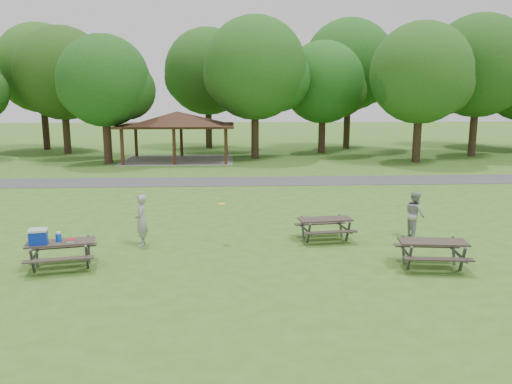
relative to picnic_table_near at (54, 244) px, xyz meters
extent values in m
plane|color=#39661D|center=(5.06, 0.68, -0.75)|extent=(160.00, 160.00, 0.00)
cube|color=#3E3E41|center=(5.06, 14.68, -0.74)|extent=(120.00, 3.20, 0.02)
cube|color=#3D2316|center=(-2.64, 21.98, 0.55)|extent=(0.22, 0.22, 2.60)
cube|color=#362213|center=(-2.64, 27.38, 0.55)|extent=(0.22, 0.22, 2.60)
cube|color=#381F14|center=(1.06, 21.98, 0.55)|extent=(0.22, 0.22, 2.60)
cube|color=#3A1E15|center=(1.06, 27.38, 0.55)|extent=(0.22, 0.22, 2.60)
cube|color=#332112|center=(4.76, 21.98, 0.55)|extent=(0.22, 0.22, 2.60)
cube|color=#3D2216|center=(4.76, 27.38, 0.55)|extent=(0.22, 0.22, 2.60)
cube|color=#352115|center=(1.06, 24.68, 1.93)|extent=(8.60, 6.60, 0.16)
pyramid|color=#331D14|center=(1.06, 24.68, 2.51)|extent=(7.01, 7.01, 1.00)
cube|color=gray|center=(1.06, 24.68, -0.73)|extent=(8.40, 6.40, 0.03)
cylinder|color=black|center=(-8.94, 29.68, 1.18)|extent=(0.60, 0.60, 3.85)
sphere|color=#1C4112|center=(-8.94, 29.68, 6.03)|extent=(7.80, 7.80, 7.80)
sphere|color=#184513|center=(-7.19, 29.98, 5.25)|extent=(5.07, 5.07, 5.07)
sphere|color=#184012|center=(-10.50, 29.48, 5.44)|extent=(4.68, 4.68, 4.68)
cylinder|color=#331F16|center=(-3.94, 23.18, 1.00)|extent=(0.60, 0.60, 3.50)
sphere|color=#154714|center=(-3.94, 23.18, 5.23)|extent=(6.60, 6.60, 6.60)
sphere|color=#143F12|center=(-2.46, 23.48, 4.57)|extent=(4.29, 4.29, 4.29)
sphere|color=#174A15|center=(-5.26, 22.98, 4.73)|extent=(3.96, 3.96, 3.96)
cylinder|color=black|center=(7.06, 25.68, 1.26)|extent=(0.60, 0.60, 4.02)
sphere|color=#1A4D16|center=(7.06, 25.68, 6.28)|extent=(8.00, 8.00, 8.00)
sphere|color=#154C16|center=(8.86, 25.98, 5.48)|extent=(5.20, 5.20, 5.20)
sphere|color=#1C4A15|center=(5.46, 25.48, 5.68)|extent=(4.80, 4.80, 4.80)
cylinder|color=#311E15|center=(13.06, 29.18, 0.97)|extent=(0.60, 0.60, 3.43)
sphere|color=#164E16|center=(13.06, 29.18, 5.31)|extent=(7.00, 7.00, 7.00)
sphere|color=#1D4413|center=(14.63, 29.48, 4.61)|extent=(4.55, 4.55, 4.55)
sphere|color=#164D16|center=(11.66, 28.98, 4.78)|extent=(4.20, 4.20, 4.20)
cylinder|color=black|center=(19.06, 22.68, 1.14)|extent=(0.60, 0.60, 3.78)
sphere|color=#1C4C15|center=(19.06, 22.68, 5.81)|extent=(7.40, 7.40, 7.40)
sphere|color=#1E4513|center=(20.72, 22.98, 5.07)|extent=(4.81, 4.81, 4.81)
sphere|color=#133F12|center=(17.58, 22.48, 5.25)|extent=(4.44, 4.44, 4.44)
cylinder|color=#301F15|center=(25.06, 26.18, 1.35)|extent=(0.60, 0.60, 4.20)
sphere|color=#194513|center=(25.06, 26.18, 6.53)|extent=(8.20, 8.20, 8.20)
sphere|color=#174413|center=(26.90, 26.48, 5.71)|extent=(5.33, 5.33, 5.33)
sphere|color=#134413|center=(23.42, 25.98, 5.91)|extent=(4.92, 4.92, 4.92)
sphere|color=#154714|center=(29.70, 29.48, 4.86)|extent=(4.08, 4.08, 4.08)
cylinder|color=black|center=(-11.94, 33.18, 1.44)|extent=(0.60, 0.60, 4.38)
sphere|color=#204F16|center=(-11.94, 33.18, 6.63)|extent=(8.00, 8.00, 8.00)
sphere|color=#1B4D16|center=(-10.14, 33.48, 5.83)|extent=(5.20, 5.20, 5.20)
sphere|color=#164313|center=(-13.54, 32.98, 6.03)|extent=(4.80, 4.80, 4.80)
cylinder|color=black|center=(3.06, 33.68, 1.32)|extent=(0.60, 0.60, 4.13)
sphere|color=#194714|center=(3.06, 33.68, 6.38)|extent=(8.00, 8.00, 8.00)
sphere|color=#154B16|center=(4.86, 33.98, 5.58)|extent=(5.20, 5.20, 5.20)
sphere|color=#174112|center=(1.46, 33.48, 5.78)|extent=(4.80, 4.80, 4.80)
cylinder|color=#302215|center=(16.06, 32.68, 1.53)|extent=(0.60, 0.60, 4.55)
sphere|color=#174C15|center=(16.06, 32.68, 6.95)|extent=(8.40, 8.40, 8.40)
sphere|color=#1F4F16|center=(17.95, 32.98, 6.11)|extent=(5.46, 5.46, 5.46)
sphere|color=#1F4714|center=(14.38, 32.48, 6.32)|extent=(5.04, 5.04, 5.04)
cylinder|color=black|center=(29.06, 34.18, 1.39)|extent=(0.60, 0.60, 4.27)
sphere|color=#154413|center=(29.06, 34.18, 6.52)|extent=(8.00, 8.00, 8.00)
sphere|color=#1C4012|center=(30.86, 34.48, 5.72)|extent=(5.20, 5.20, 5.20)
sphere|color=#1F4E16|center=(27.46, 33.98, 5.92)|extent=(4.80, 4.80, 4.80)
cube|color=#332A24|center=(0.17, 0.07, 0.02)|extent=(1.99, 1.11, 0.05)
cube|color=#322A24|center=(0.30, -0.54, -0.29)|extent=(1.90, 0.65, 0.04)
cube|color=#2B231F|center=(0.05, 0.68, -0.29)|extent=(1.90, 0.65, 0.04)
cube|color=#3F3F41|center=(-0.46, -0.46, -0.37)|extent=(0.14, 0.40, 0.82)
cube|color=#3C3C3E|center=(-0.62, 0.31, -0.37)|extent=(0.14, 0.40, 0.82)
cube|color=#474749|center=(-0.54, -0.08, -0.34)|extent=(0.37, 1.51, 0.05)
cube|color=#3C3C3E|center=(0.96, -0.17, -0.37)|extent=(0.14, 0.40, 0.82)
cube|color=#39393B|center=(0.80, 0.60, -0.37)|extent=(0.14, 0.40, 0.82)
cube|color=#3C3C3E|center=(0.88, 0.22, -0.34)|extent=(0.37, 1.51, 0.05)
cube|color=#0C27B4|center=(-0.36, -0.15, 0.23)|extent=(0.54, 0.44, 0.37)
cube|color=silver|center=(-0.36, -0.15, 0.44)|extent=(0.56, 0.46, 0.06)
cylinder|color=white|center=(-0.36, -0.15, 0.52)|extent=(0.41, 0.11, 0.03)
cylinder|color=blue|center=(0.11, 0.11, 0.15)|extent=(0.19, 0.19, 0.23)
cylinder|color=white|center=(0.11, 0.11, 0.29)|extent=(0.14, 0.14, 0.05)
cube|color=silver|center=(0.48, 0.01, 0.08)|extent=(0.24, 0.24, 0.07)
cube|color=red|center=(0.48, 0.01, 0.12)|extent=(0.26, 0.26, 0.02)
cube|color=#302723|center=(8.34, 2.51, -0.01)|extent=(1.89, 0.94, 0.05)
cube|color=#29221E|center=(8.42, 1.92, -0.31)|extent=(1.83, 0.49, 0.04)
cube|color=#322824|center=(8.27, 3.11, -0.31)|extent=(1.83, 0.49, 0.04)
cube|color=#464649|center=(7.70, 2.05, -0.38)|extent=(0.11, 0.38, 0.79)
cube|color=#434345|center=(7.60, 2.80, -0.38)|extent=(0.11, 0.38, 0.79)
cube|color=#3A3A3C|center=(7.65, 2.43, -0.35)|extent=(0.25, 1.47, 0.05)
cube|color=#3A393C|center=(9.08, 2.23, -0.38)|extent=(0.11, 0.38, 0.79)
cube|color=#454447|center=(8.98, 2.98, -0.38)|extent=(0.11, 0.38, 0.79)
cube|color=#464649|center=(9.03, 2.60, -0.35)|extent=(0.25, 1.47, 0.05)
cube|color=#2F2822|center=(10.92, -0.45, 0.03)|extent=(1.98, 0.98, 0.05)
cube|color=#2B231F|center=(10.84, -1.07, -0.29)|extent=(1.92, 0.50, 0.04)
cube|color=#322A24|center=(10.99, 0.17, -0.29)|extent=(1.92, 0.50, 0.04)
cube|color=#444447|center=(10.14, -0.76, -0.36)|extent=(0.11, 0.40, 0.83)
cube|color=#414144|center=(10.24, 0.03, -0.36)|extent=(0.11, 0.40, 0.83)
cube|color=#404042|center=(10.19, -0.36, -0.33)|extent=(0.25, 1.55, 0.05)
cube|color=#434346|center=(11.60, -0.93, -0.36)|extent=(0.11, 0.40, 0.83)
cube|color=#414143|center=(11.69, -0.14, -0.36)|extent=(0.11, 0.40, 0.83)
cube|color=#404043|center=(11.65, -0.54, -0.33)|extent=(0.25, 1.55, 0.05)
cylinder|color=yellow|center=(4.78, 2.37, 0.60)|extent=(0.33, 0.33, 0.02)
imported|color=#9D9D9F|center=(2.10, 2.22, 0.11)|extent=(0.47, 0.66, 1.71)
imported|color=#9F9FA1|center=(11.57, 2.75, 0.07)|extent=(0.72, 0.87, 1.64)
camera|label=1|loc=(5.10, -14.03, 4.18)|focal=35.00mm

